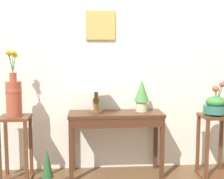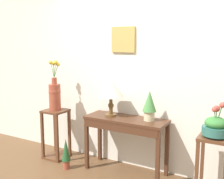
# 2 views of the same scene
# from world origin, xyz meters

# --- Properties ---
(back_wall_with_art) EXTENTS (9.00, 0.13, 2.80)m
(back_wall_with_art) POSITION_xyz_m (-0.00, 1.38, 1.40)
(back_wall_with_art) COLOR silver
(back_wall_with_art) RESTS_ON ground
(console_table) EXTENTS (1.08, 0.40, 0.74)m
(console_table) POSITION_xyz_m (-0.08, 1.07, 0.63)
(console_table) COLOR #472819
(console_table) RESTS_ON ground
(table_lamp) EXTENTS (0.34, 0.34, 0.49)m
(table_lamp) POSITION_xyz_m (-0.30, 1.09, 1.10)
(table_lamp) COLOR brown
(table_lamp) RESTS_ON console_table
(potted_plant_on_console) EXTENTS (0.17, 0.17, 0.38)m
(potted_plant_on_console) POSITION_xyz_m (0.22, 1.13, 0.95)
(potted_plant_on_console) COLOR beige
(potted_plant_on_console) RESTS_ON console_table
(pedestal_stand_left) EXTENTS (0.32, 0.32, 0.73)m
(pedestal_stand_left) POSITION_xyz_m (-1.20, 1.01, 0.37)
(pedestal_stand_left) COLOR #56331E
(pedestal_stand_left) RESTS_ON ground
(flower_vase_tall_left) EXTENTS (0.18, 0.19, 0.72)m
(flower_vase_tall_left) POSITION_xyz_m (-1.20, 1.01, 0.98)
(flower_vase_tall_left) COLOR #9E4733
(flower_vase_tall_left) RESTS_ON pedestal_stand_left
(pedestal_stand_right) EXTENTS (0.32, 0.32, 0.72)m
(pedestal_stand_right) POSITION_xyz_m (1.04, 0.95, 0.36)
(pedestal_stand_right) COLOR #56331E
(pedestal_stand_right) RESTS_ON ground
(planter_bowl_wide_right) EXTENTS (0.28, 0.28, 0.39)m
(planter_bowl_wide_right) POSITION_xyz_m (1.04, 0.95, 0.84)
(planter_bowl_wide_right) COLOR #2D665B
(planter_bowl_wide_right) RESTS_ON pedestal_stand_right
(potted_plant_floor) EXTENTS (0.12, 0.12, 0.43)m
(potted_plant_floor) POSITION_xyz_m (-0.82, 0.77, 0.23)
(potted_plant_floor) COLOR #9E4733
(potted_plant_floor) RESTS_ON ground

